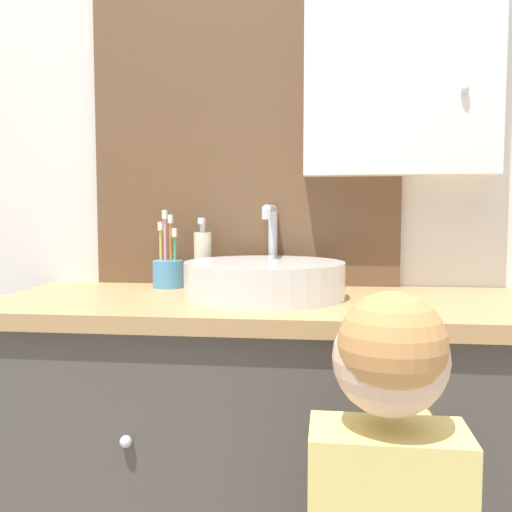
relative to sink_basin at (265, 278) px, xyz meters
name	(u,v)px	position (x,y,z in m)	size (l,w,h in m)	color
wall_back	(301,136)	(0.07, 0.26, 0.35)	(3.20, 0.18, 2.50)	silver
vanity_counter	(290,486)	(0.06, -0.02, -0.48)	(1.34, 0.51, 0.88)	#4C4742
sink_basin	(265,278)	(0.00, 0.00, 0.00)	(0.37, 0.42, 0.21)	silver
toothbrush_holder	(168,271)	(-0.27, 0.14, 0.00)	(0.08, 0.08, 0.20)	#4C93C6
soap_dispenser	(203,259)	(-0.18, 0.16, 0.03)	(0.05, 0.05, 0.18)	beige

